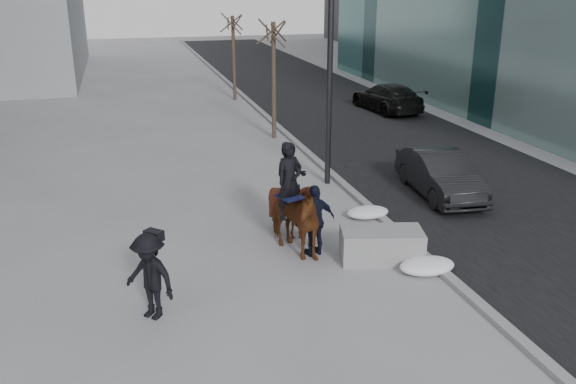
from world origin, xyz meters
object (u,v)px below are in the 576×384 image
object	(u,v)px
planter	(381,245)
mounted_right	(292,201)
car_near	(440,174)
mounted_left	(291,214)

from	to	relation	value
planter	mounted_right	xyz separation A→B (m)	(-1.64, 1.95, 0.59)
planter	car_near	xyz separation A→B (m)	(3.56, 3.77, 0.30)
car_near	mounted_left	bearing A→B (deg)	-147.76
car_near	mounted_left	world-z (taller)	mounted_left
mounted_left	mounted_right	size ratio (longest dim) A/B	1.13
planter	mounted_right	bearing A→B (deg)	130.11
planter	mounted_right	size ratio (longest dim) A/B	0.79
car_near	mounted_left	xyz separation A→B (m)	(-5.50, -2.81, 0.34)
mounted_left	planter	bearing A→B (deg)	-26.16
planter	mounted_left	world-z (taller)	mounted_left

